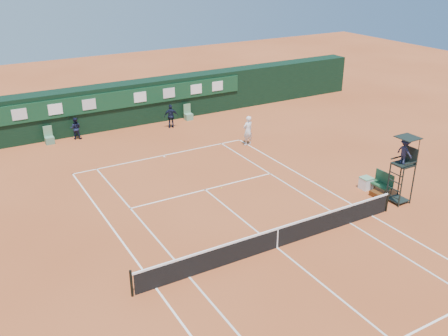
% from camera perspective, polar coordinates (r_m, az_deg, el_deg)
% --- Properties ---
extents(ground, '(90.00, 90.00, 0.00)m').
position_cam_1_polar(ground, '(21.35, 6.06, -9.04)').
color(ground, '#B7552B').
rests_on(ground, ground).
extents(court_lines, '(11.05, 23.85, 0.01)m').
position_cam_1_polar(court_lines, '(21.35, 6.06, -9.03)').
color(court_lines, white).
rests_on(court_lines, ground).
extents(tennis_net, '(12.90, 0.10, 1.10)m').
position_cam_1_polar(tennis_net, '(21.09, 6.12, -7.88)').
color(tennis_net, black).
rests_on(tennis_net, ground).
extents(back_wall, '(40.00, 1.65, 3.00)m').
position_cam_1_polar(back_wall, '(36.24, -11.49, 7.15)').
color(back_wall, black).
rests_on(back_wall, ground).
extents(linesman_chair_left, '(0.55, 0.50, 1.15)m').
position_cam_1_polar(linesman_chair_left, '(34.17, -19.33, 3.16)').
color(linesman_chair_left, '#558264').
rests_on(linesman_chair_left, ground).
extents(linesman_chair_right, '(0.55, 0.50, 1.15)m').
position_cam_1_polar(linesman_chair_right, '(37.08, -4.10, 6.01)').
color(linesman_chair_right, '#609370').
rests_on(linesman_chair_right, ground).
extents(umpire_chair, '(0.96, 0.95, 3.42)m').
position_cam_1_polar(umpire_chair, '(25.33, 19.93, 1.27)').
color(umpire_chair, black).
rests_on(umpire_chair, ground).
extents(player_bench, '(0.56, 1.20, 1.10)m').
position_cam_1_polar(player_bench, '(26.84, 17.64, -1.50)').
color(player_bench, '#1B4527').
rests_on(player_bench, ground).
extents(tennis_bag, '(0.33, 0.74, 0.28)m').
position_cam_1_polar(tennis_bag, '(26.39, 17.05, -2.96)').
color(tennis_bag, black).
rests_on(tennis_bag, ground).
extents(cooler, '(0.57, 0.57, 0.65)m').
position_cam_1_polar(cooler, '(27.10, 15.91, -1.66)').
color(cooler, white).
rests_on(cooler, ground).
extents(tennis_ball, '(0.06, 0.06, 0.06)m').
position_cam_1_polar(tennis_ball, '(26.20, -0.29, -2.30)').
color(tennis_ball, yellow).
rests_on(tennis_ball, ground).
extents(player, '(0.77, 0.56, 1.93)m').
position_cam_1_polar(player, '(31.83, 2.74, 4.29)').
color(player, white).
rests_on(player, ground).
extents(ball_kid_left, '(0.89, 0.81, 1.48)m').
position_cam_1_polar(ball_kid_left, '(34.37, -16.60, 4.38)').
color(ball_kid_left, black).
rests_on(ball_kid_left, ground).
extents(ball_kid_right, '(1.06, 0.66, 1.69)m').
position_cam_1_polar(ball_kid_right, '(35.27, -6.08, 5.91)').
color(ball_kid_right, black).
rests_on(ball_kid_right, ground).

